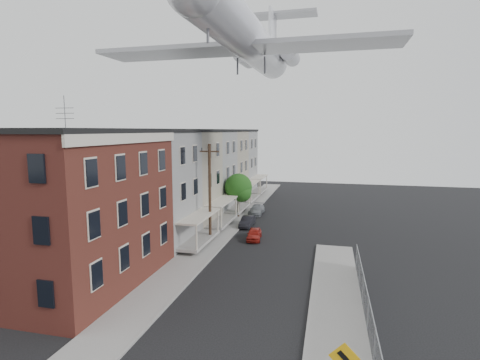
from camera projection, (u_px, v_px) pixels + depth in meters
The scene contains 17 objects.
sidewalk_left at pixel (229, 225), 40.17m from camera, with size 3.00×62.00×0.12m, color gray.
sidewalk_right at pixel (336, 318), 20.27m from camera, with size 3.00×26.00×0.12m, color gray.
curb_left at pixel (242, 226), 39.84m from camera, with size 0.15×62.00×0.14m, color gray.
curb_right at pixel (309, 315), 20.61m from camera, with size 0.15×26.00×0.14m, color gray.
corner_building at pixel (65, 207), 24.63m from camera, with size 10.31×12.30×12.15m.
row_house_a at pixel (138, 187), 33.78m from camera, with size 11.98×7.00×10.30m.
row_house_b at pixel (170, 177), 40.53m from camera, with size 11.98×7.00×10.30m.
row_house_c at pixel (193, 170), 47.27m from camera, with size 11.98×7.00×10.30m.
row_house_d at pixel (210, 165), 54.01m from camera, with size 11.98×7.00×10.30m.
row_house_e at pixel (223, 161), 60.76m from camera, with size 11.98×7.00×10.30m.
chainlink_fence at pixel (368, 314), 18.83m from camera, with size 0.06×18.06×1.90m.
utility_pole at pixel (210, 192), 33.81m from camera, with size 1.80×0.26×9.00m.
street_tree at pixel (239, 189), 43.45m from camera, with size 3.22×3.20×5.20m.
car_near at pixel (254, 234), 34.97m from camera, with size 1.27×3.16×1.08m, color maroon.
car_mid at pixel (247, 222), 39.69m from camera, with size 1.17×3.35×1.11m, color black.
car_far at pixel (257, 210), 45.48m from camera, with size 1.60×3.94×1.14m, color gray.
airplane at pixel (250, 41), 33.03m from camera, with size 25.33×28.91×8.41m.
Camera 1 is at (4.90, -13.79, 10.19)m, focal length 28.00 mm.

